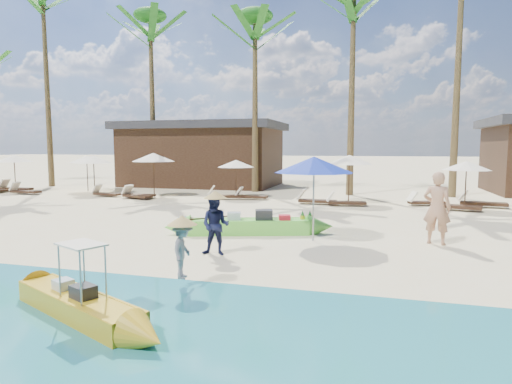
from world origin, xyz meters
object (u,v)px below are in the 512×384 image
(green_canoe, at_px, (249,226))
(blue_umbrella, at_px, (314,165))
(tourist, at_px, (437,208))
(yellow_canoe, at_px, (78,304))

(green_canoe, relative_size, blue_umbrella, 2.36)
(blue_umbrella, bearing_deg, tourist, 8.03)
(tourist, bearing_deg, green_canoe, 16.80)
(yellow_canoe, xyz_separation_m, tourist, (6.08, 6.87, 0.80))
(green_canoe, height_order, yellow_canoe, yellow_canoe)
(green_canoe, distance_m, tourist, 5.35)
(green_canoe, height_order, blue_umbrella, blue_umbrella)
(green_canoe, distance_m, yellow_canoe, 6.90)
(tourist, xyz_separation_m, blue_umbrella, (-3.29, -0.46, 1.15))
(tourist, distance_m, blue_umbrella, 3.51)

